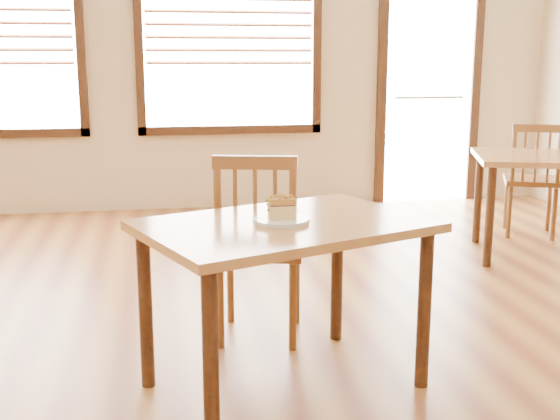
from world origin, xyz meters
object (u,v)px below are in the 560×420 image
(cafe_table_main, at_px, (285,245))
(cafe_chair_main, at_px, (259,245))
(cafe_chair_second, at_px, (532,179))
(plate, at_px, (281,221))
(cake_slice, at_px, (281,206))

(cafe_table_main, bearing_deg, cafe_chair_main, 71.52)
(cafe_table_main, relative_size, cafe_chair_second, 1.47)
(cafe_chair_second, bearing_deg, cafe_table_main, 67.23)
(cafe_table_main, xyz_separation_m, plate, (-0.02, -0.02, 0.11))
(cafe_chair_second, xyz_separation_m, plate, (-2.50, -2.35, 0.29))
(cafe_chair_main, relative_size, cake_slice, 8.13)
(cafe_chair_second, bearing_deg, plate, 67.23)
(cafe_table_main, bearing_deg, cake_slice, -159.03)
(cafe_table_main, height_order, cafe_chair_second, cafe_chair_second)
(cafe_chair_second, height_order, plate, cafe_chair_second)
(cafe_chair_main, bearing_deg, cake_slice, 105.28)
(cafe_table_main, relative_size, cake_slice, 11.30)
(cafe_table_main, height_order, cafe_chair_main, cafe_chair_main)
(plate, bearing_deg, cafe_chair_main, 91.12)
(cafe_chair_second, distance_m, plate, 3.44)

